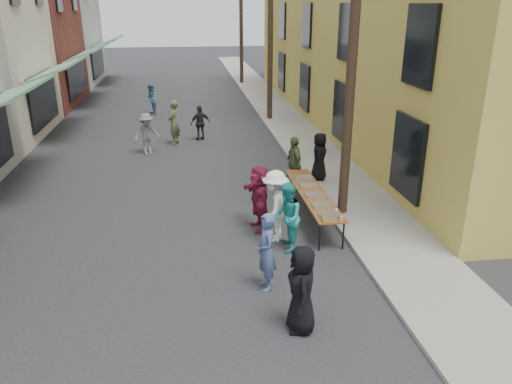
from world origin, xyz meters
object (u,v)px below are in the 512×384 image
object	(u,v)px
utility_pole_far	(241,18)
guest_front_a	(302,289)
utility_pole_near	(353,47)
server	(319,156)
catering_tray_sausage	(330,215)
guest_front_c	(287,217)
utility_pole_mid	(270,25)
serving_table	(312,194)

from	to	relation	value
utility_pole_far	guest_front_a	distance (m)	29.23
utility_pole_near	server	world-z (taller)	utility_pole_near
catering_tray_sausage	guest_front_c	xyz separation A→B (m)	(-1.05, -0.07, 0.04)
utility_pole_far	utility_pole_mid	bearing A→B (deg)	-90.00
guest_front_c	server	bearing A→B (deg)	162.72
serving_table	guest_front_a	distance (m)	4.99
utility_pole_near	guest_front_a	distance (m)	6.55
utility_pole_near	utility_pole_mid	bearing A→B (deg)	90.00
serving_table	catering_tray_sausage	distance (m)	1.65
guest_front_a	utility_pole_near	bearing A→B (deg)	159.46
utility_pole_near	serving_table	size ratio (longest dim) A/B	2.25
catering_tray_sausage	guest_front_a	distance (m)	3.44
utility_pole_mid	server	size ratio (longest dim) A/B	5.83
utility_pole_mid	server	xyz separation A→B (m)	(0.05, -9.27, -3.63)
guest_front_c	serving_table	bearing A→B (deg)	154.95
utility_pole_near	catering_tray_sausage	size ratio (longest dim) A/B	18.00
utility_pole_mid	guest_front_a	size ratio (longest dim) A/B	5.47
utility_pole_mid	serving_table	bearing A→B (deg)	-94.23
guest_front_c	catering_tray_sausage	bearing A→B (deg)	100.02
serving_table	guest_front_c	bearing A→B (deg)	-121.42
utility_pole_mid	guest_front_a	xyz separation A→B (m)	(-2.31, -16.90, -3.68)
utility_pole_mid	guest_front_c	world-z (taller)	utility_pole_mid
serving_table	guest_front_c	xyz separation A→B (m)	(-1.05, -1.72, 0.12)
catering_tray_sausage	guest_front_a	bearing A→B (deg)	-114.23
utility_pole_mid	guest_front_c	distance (m)	14.44
utility_pole_mid	server	bearing A→B (deg)	-89.69
serving_table	server	world-z (taller)	server
catering_tray_sausage	server	bearing A→B (deg)	78.10
utility_pole_near	guest_front_c	world-z (taller)	utility_pole_near
utility_pole_far	guest_front_a	size ratio (longest dim) A/B	5.47
guest_front_c	server	distance (m)	4.97
utility_pole_mid	serving_table	distance (m)	12.72
utility_pole_far	guest_front_c	xyz separation A→B (m)	(-1.94, -25.83, -3.67)
utility_pole_mid	guest_front_c	xyz separation A→B (m)	(-1.94, -13.83, -3.67)
catering_tray_sausage	guest_front_c	size ratio (longest dim) A/B	0.30
catering_tray_sausage	server	world-z (taller)	server
utility_pole_mid	guest_front_a	distance (m)	17.45
guest_front_a	guest_front_c	bearing A→B (deg)	177.92
utility_pole_near	serving_table	world-z (taller)	utility_pole_near
utility_pole_mid	utility_pole_far	size ratio (longest dim) A/B	1.00
serving_table	server	distance (m)	3.00
utility_pole_near	server	bearing A→B (deg)	88.95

